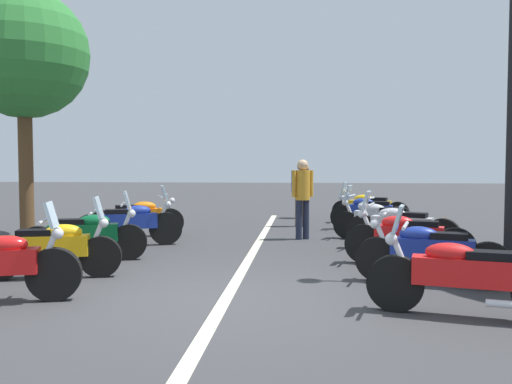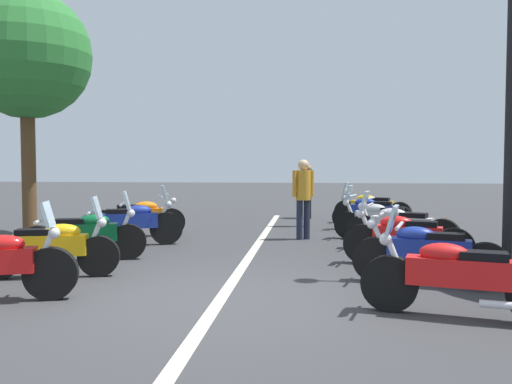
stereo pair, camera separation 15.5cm
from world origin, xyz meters
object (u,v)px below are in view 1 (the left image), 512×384
motorcycle_right_row_0 (464,275)px  motorcycle_right_row_3 (401,227)px  motorcycle_left_row_2 (86,234)px  motorcycle_right_row_4 (380,219)px  traffic_cone_1 (445,232)px  motorcycle_right_row_5 (369,212)px  motorcycle_left_row_1 (53,247)px  motorcycle_left_row_3 (130,223)px  motorcycle_left_row_4 (137,217)px  bystander_0 (306,187)px  bystander_2 (301,188)px  motorcycle_right_row_6 (369,207)px  roadside_tree_0 (23,55)px  motorcycle_right_row_2 (407,237)px  motorcycle_right_row_1 (430,252)px  bystander_1 (303,192)px

motorcycle_right_row_0 → motorcycle_right_row_3: size_ratio=1.04×
motorcycle_left_row_2 → motorcycle_right_row_4: bearing=13.8°
motorcycle_right_row_4 → traffic_cone_1: bearing=164.6°
motorcycle_right_row_5 → motorcycle_left_row_2: bearing=57.5°
motorcycle_left_row_1 → motorcycle_left_row_3: 3.07m
motorcycle_left_row_4 → motorcycle_right_row_5: bearing=-6.8°
motorcycle_right_row_0 → bystander_0: size_ratio=1.30×
bystander_2 → motorcycle_right_row_5: bearing=-103.4°
motorcycle_left_row_2 → motorcycle_right_row_3: 5.75m
motorcycle_left_row_4 → motorcycle_right_row_6: 6.42m
motorcycle_left_row_4 → bystander_2: size_ratio=1.18×
motorcycle_left_row_4 → motorcycle_right_row_3: bearing=-39.4°
motorcycle_right_row_4 → roadside_tree_0: 8.82m
motorcycle_right_row_0 → motorcycle_right_row_3: motorcycle_right_row_0 is taller
motorcycle_left_row_2 → motorcycle_left_row_3: (1.69, -0.22, 0.02)m
motorcycle_left_row_1 → motorcycle_right_row_0: 5.56m
motorcycle_left_row_1 → motorcycle_right_row_2: size_ratio=0.96×
motorcycle_right_row_3 → bystander_2: (3.93, 1.91, 0.54)m
motorcycle_right_row_6 → traffic_cone_1: 4.07m
motorcycle_left_row_3 → motorcycle_left_row_4: (1.34, 0.28, -0.02)m
motorcycle_right_row_0 → bystander_0: (10.46, 1.69, 0.48)m
bystander_2 → roadside_tree_0: size_ratio=0.31×
motorcycle_left_row_3 → bystander_2: (3.75, -3.42, 0.53)m
motorcycle_right_row_4 → motorcycle_left_row_4: bearing=16.8°
motorcycle_left_row_2 → motorcycle_right_row_2: 5.40m
bystander_0 → motorcycle_right_row_0: bearing=85.0°
motorcycle_left_row_2 → bystander_2: 6.56m
motorcycle_right_row_1 → roadside_tree_0: (4.24, 8.10, 3.68)m
traffic_cone_1 → roadside_tree_0: bearing=85.8°
bystander_1 → motorcycle_left_row_1: bearing=110.5°
motorcycle_left_row_3 → motorcycle_right_row_3: 5.33m
motorcycle_right_row_2 → motorcycle_right_row_5: motorcycle_right_row_2 is taller
motorcycle_left_row_2 → motorcycle_left_row_3: size_ratio=1.02×
motorcycle_left_row_1 → motorcycle_right_row_1: (0.07, -5.36, -0.00)m
motorcycle_left_row_2 → bystander_0: bearing=48.1°
motorcycle_right_row_3 → motorcycle_right_row_6: 4.69m
bystander_1 → traffic_cone_1: bearing=-134.5°
motorcycle_left_row_4 → roadside_tree_0: roadside_tree_0 is taller
motorcycle_right_row_3 → motorcycle_right_row_1: bearing=112.2°
motorcycle_right_row_5 → bystander_2: size_ratio=1.15×
motorcycle_left_row_1 → motorcycle_right_row_3: size_ratio=0.97×
bystander_2 → motorcycle_left_row_3: bearing=147.1°
motorcycle_right_row_3 → motorcycle_right_row_4: 1.53m
motorcycle_left_row_1 → motorcycle_right_row_2: 5.50m
motorcycle_right_row_6 → bystander_0: 2.30m
motorcycle_right_row_5 → roadside_tree_0: 8.97m
bystander_0 → motorcycle_right_row_3: bearing=92.1°
motorcycle_right_row_3 → traffic_cone_1: (0.76, -1.02, -0.18)m
motorcycle_left_row_1 → motorcycle_right_row_2: bearing=1.3°
traffic_cone_1 → roadside_tree_0: size_ratio=0.11×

